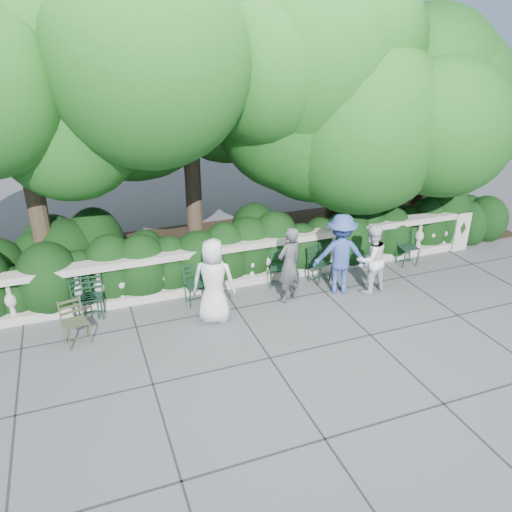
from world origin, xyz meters
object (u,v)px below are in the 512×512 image
object	(u,v)px
person_casual_man	(371,259)
person_woman_grey	(289,265)
chair_e	(279,289)
person_older_blue	(341,254)
chair_d	(324,284)
chair_weathered	(81,347)
person_businessman	(213,281)
chair_a	(90,321)
chair_b	(94,321)
chair_c	(199,306)
chair_f	(409,267)

from	to	relation	value
person_casual_man	person_woman_grey	bearing A→B (deg)	-15.56
chair_e	person_older_blue	bearing A→B (deg)	1.98
chair_d	person_casual_man	distance (m)	1.23
chair_weathered	person_businessman	distance (m)	2.63
chair_a	person_casual_man	size ratio (longest dim) A/B	0.56
chair_d	person_casual_man	world-z (taller)	person_casual_man
chair_a	chair_b	size ratio (longest dim) A/B	1.00
chair_c	chair_d	world-z (taller)	same
person_older_blue	person_casual_man	bearing A→B (deg)	-179.87
person_woman_grey	chair_c	bearing A→B (deg)	-32.17
chair_c	chair_f	world-z (taller)	same
person_businessman	person_woman_grey	size ratio (longest dim) A/B	1.04
chair_weathered	person_woman_grey	world-z (taller)	person_woman_grey
chair_b	person_older_blue	world-z (taller)	person_older_blue
chair_b	person_casual_man	xyz separation A→B (m)	(5.63, -0.81, 0.75)
chair_c	chair_e	bearing A→B (deg)	-0.13
chair_c	chair_e	xyz separation A→B (m)	(1.82, 0.12, 0.00)
chair_b	person_woman_grey	bearing A→B (deg)	0.30
chair_d	chair_f	world-z (taller)	same
chair_f	person_older_blue	world-z (taller)	person_older_blue
chair_a	chair_weathered	distance (m)	0.88
chair_weathered	person_businessman	bearing A→B (deg)	-12.29
chair_c	person_woman_grey	bearing A→B (deg)	-16.18
person_businessman	person_casual_man	bearing A→B (deg)	-156.41
chair_a	chair_weathered	world-z (taller)	same
chair_f	person_businessman	distance (m)	5.11
chair_b	person_woman_grey	distance (m)	3.97
chair_f	chair_b	bearing A→B (deg)	-175.74
chair_a	person_woman_grey	xyz separation A→B (m)	(3.92, -0.57, 0.81)
chair_weathered	person_businessman	xyz separation A→B (m)	(2.49, 0.08, 0.83)
chair_c	chair_f	size ratio (longest dim) A/B	1.00
person_woman_grey	person_older_blue	bearing A→B (deg)	159.59
person_casual_man	person_older_blue	xyz separation A→B (m)	(-0.61, 0.22, 0.12)
chair_c	chair_d	size ratio (longest dim) A/B	1.00
chair_e	chair_b	bearing A→B (deg)	-154.68
chair_a	chair_weathered	size ratio (longest dim) A/B	1.00
person_businessman	person_older_blue	size ratio (longest dim) A/B	0.96
chair_e	person_businessman	xyz separation A→B (m)	(-1.65, -0.71, 0.83)
chair_a	chair_f	bearing A→B (deg)	-16.69
chair_weathered	person_businessman	world-z (taller)	person_businessman
chair_c	chair_f	distance (m)	5.17
chair_e	person_businessman	size ratio (longest dim) A/B	0.50
chair_f	person_casual_man	bearing A→B (deg)	-151.09
chair_c	person_older_blue	xyz separation A→B (m)	(2.98, -0.40, 0.87)
chair_e	chair_weathered	distance (m)	4.22
chair_e	person_casual_man	distance (m)	2.06
chair_f	person_woman_grey	size ratio (longest dim) A/B	0.52
chair_b	person_older_blue	distance (m)	5.13
chair_c	person_older_blue	size ratio (longest dim) A/B	0.48
chair_a	person_older_blue	xyz separation A→B (m)	(5.09, -0.58, 0.87)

